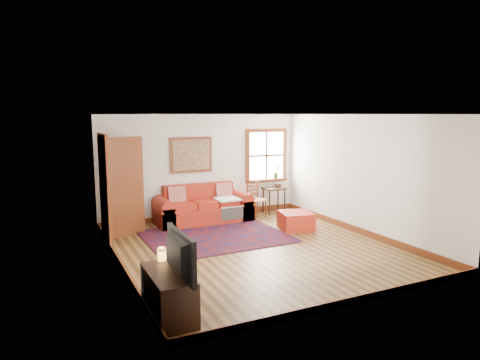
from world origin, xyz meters
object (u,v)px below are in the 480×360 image
red_ottoman (296,221)px  ladder_back_chair (255,198)px  side_table (274,192)px  red_leather_sofa (203,210)px  media_cabinet (169,294)px

red_ottoman → ladder_back_chair: ladder_back_chair is taller
ladder_back_chair → side_table: bearing=11.8°
red_leather_sofa → side_table: 1.98m
media_cabinet → red_leather_sofa: bearing=64.1°
red_leather_sofa → media_cabinet: (-2.08, -4.30, -0.00)m
ladder_back_chair → media_cabinet: ladder_back_chair is taller
side_table → ladder_back_chair: ladder_back_chair is taller
red_ottoman → media_cabinet: 4.62m
ladder_back_chair → red_ottoman: bearing=-80.6°
red_leather_sofa → red_ottoman: size_ratio=3.32×
red_ottoman → media_cabinet: (-3.69, -2.78, 0.09)m
side_table → ladder_back_chair: (-0.60, -0.13, -0.08)m
side_table → ladder_back_chair: size_ratio=0.78×
red_ottoman → side_table: side_table is taller
ladder_back_chair → media_cabinet: size_ratio=0.81×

